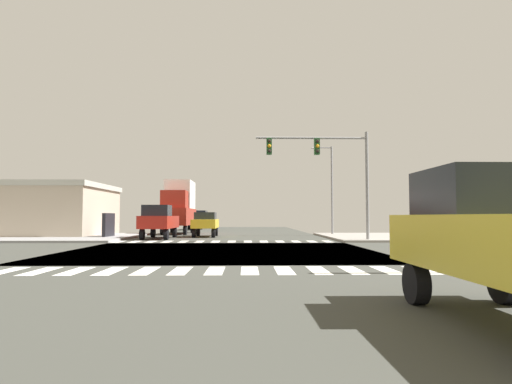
# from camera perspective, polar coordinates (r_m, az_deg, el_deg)

# --- Properties ---
(ground) EXTENTS (90.00, 90.00, 0.05)m
(ground) POSITION_cam_1_polar(r_m,az_deg,el_deg) (20.17, -4.58, -7.71)
(ground) COLOR #3A3B35
(sidewalk_corner_ne) EXTENTS (12.00, 12.00, 0.14)m
(sidewalk_corner_ne) POSITION_cam_1_polar(r_m,az_deg,el_deg) (34.23, 19.07, -5.53)
(sidewalk_corner_ne) COLOR gray
(sidewalk_corner_ne) RESTS_ON ground
(sidewalk_corner_nw) EXTENTS (12.00, 12.00, 0.14)m
(sidewalk_corner_nw) POSITION_cam_1_polar(r_m,az_deg,el_deg) (35.09, -25.18, -5.34)
(sidewalk_corner_nw) COLOR gray
(sidewalk_corner_nw) RESTS_ON ground
(crosswalk_near) EXTENTS (13.50, 2.00, 0.01)m
(crosswalk_near) POSITION_cam_1_polar(r_m,az_deg,el_deg) (12.95, -7.58, -10.11)
(crosswalk_near) COLOR silver
(crosswalk_near) RESTS_ON ground
(crosswalk_far) EXTENTS (13.50, 2.00, 0.01)m
(crosswalk_far) POSITION_cam_1_polar(r_m,az_deg,el_deg) (27.45, -4.23, -6.45)
(crosswalk_far) COLOR silver
(crosswalk_far) RESTS_ON ground
(traffic_signal_mast) EXTENTS (7.09, 0.55, 6.89)m
(traffic_signal_mast) POSITION_cam_1_polar(r_m,az_deg,el_deg) (27.82, 8.89, 4.15)
(traffic_signal_mast) COLOR gray
(traffic_signal_mast) RESTS_ON ground
(street_lamp) EXTENTS (1.78, 0.32, 7.33)m
(street_lamp) POSITION_cam_1_polar(r_m,az_deg,el_deg) (36.46, 9.44, 1.36)
(street_lamp) COLOR gray
(street_lamp) RESTS_ON ground
(bank_building) EXTENTS (15.51, 9.23, 4.13)m
(bank_building) POSITION_cam_1_polar(r_m,az_deg,el_deg) (39.59, -28.72, -2.07)
(bank_building) COLOR #BBAA94
(bank_building) RESTS_ON ground
(pickup_nearside_1) EXTENTS (2.00, 5.10, 2.35)m
(pickup_nearside_1) POSITION_cam_1_polar(r_m,az_deg,el_deg) (7.40, 30.25, -4.91)
(pickup_nearside_1) COLOR black
(pickup_nearside_1) RESTS_ON ground
(sedan_farside_1) EXTENTS (1.80, 4.30, 1.88)m
(sedan_farside_1) POSITION_cam_1_polar(r_m,az_deg,el_deg) (51.83, -8.12, -3.66)
(sedan_farside_1) COLOR black
(sedan_farside_1) RESTS_ON ground
(box_truck_crossing_1) EXTENTS (2.40, 7.20, 4.85)m
(box_truck_crossing_1) POSITION_cam_1_polar(r_m,az_deg,el_deg) (40.53, -10.02, -1.73)
(box_truck_crossing_1) COLOR black
(box_truck_crossing_1) RESTS_ON ground
(pickup_queued_2) EXTENTS (2.00, 5.10, 2.35)m
(pickup_queued_2) POSITION_cam_1_polar(r_m,az_deg,el_deg) (31.62, -12.52, -3.62)
(pickup_queued_2) COLOR black
(pickup_queued_2) RESTS_ON ground
(sedan_leading_2) EXTENTS (1.80, 4.30, 1.88)m
(sedan_leading_2) POSITION_cam_1_polar(r_m,az_deg,el_deg) (34.18, -6.59, -3.93)
(sedan_leading_2) COLOR black
(sedan_leading_2) RESTS_ON ground
(suv_trailing_1) EXTENTS (1.96, 4.60, 2.34)m
(suv_trailing_1) POSITION_cam_1_polar(r_m,az_deg,el_deg) (59.08, -7.27, -3.33)
(suv_trailing_1) COLOR black
(suv_trailing_1) RESTS_ON ground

